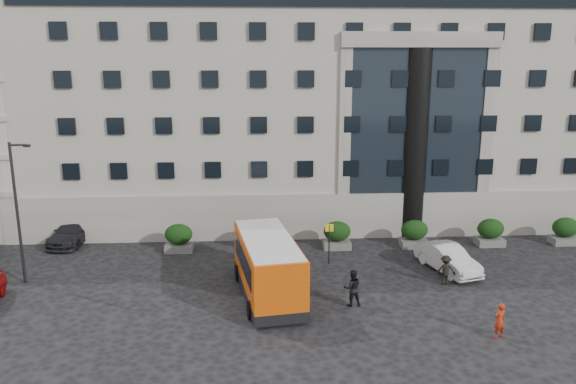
# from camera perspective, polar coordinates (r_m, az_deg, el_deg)

# --- Properties ---
(ground) EXTENTS (120.00, 120.00, 0.00)m
(ground) POSITION_cam_1_polar(r_m,az_deg,el_deg) (30.09, -5.21, -10.85)
(ground) COLOR black
(ground) RESTS_ON ground
(civic_building) EXTENTS (44.00, 24.00, 18.00)m
(civic_building) POSITION_cam_1_polar(r_m,az_deg,el_deg) (49.74, 2.37, 9.66)
(civic_building) COLOR #A19D8E
(civic_building) RESTS_ON ground
(entrance_column) EXTENTS (1.80, 1.80, 13.00)m
(entrance_column) POSITION_cam_1_polar(r_m,az_deg,el_deg) (39.67, 12.70, 4.69)
(entrance_column) COLOR black
(entrance_column) RESTS_ON ground
(apartment_far) EXTENTS (13.00, 13.00, 22.00)m
(apartment_far) POSITION_cam_1_polar(r_m,az_deg,el_deg) (71.17, -27.13, 11.02)
(apartment_far) COLOR #82654C
(apartment_far) RESTS_ON ground
(hedge_a) EXTENTS (1.80, 1.26, 1.84)m
(hedge_a) POSITION_cam_1_polar(r_m,az_deg,el_deg) (37.36, -11.04, -4.58)
(hedge_a) COLOR #5A5A57
(hedge_a) RESTS_ON ground
(hedge_b) EXTENTS (1.80, 1.26, 1.84)m
(hedge_b) POSITION_cam_1_polar(r_m,az_deg,el_deg) (37.02, -3.01, -4.51)
(hedge_b) COLOR #5A5A57
(hedge_b) RESTS_ON ground
(hedge_c) EXTENTS (1.80, 1.26, 1.84)m
(hedge_c) POSITION_cam_1_polar(r_m,az_deg,el_deg) (37.39, 5.00, -4.35)
(hedge_c) COLOR #5A5A57
(hedge_c) RESTS_ON ground
(hedge_d) EXTENTS (1.80, 1.26, 1.84)m
(hedge_d) POSITION_cam_1_polar(r_m,az_deg,el_deg) (38.48, 12.71, -4.12)
(hedge_d) COLOR #5A5A57
(hedge_d) RESTS_ON ground
(hedge_e) EXTENTS (1.80, 1.26, 1.84)m
(hedge_e) POSITION_cam_1_polar(r_m,az_deg,el_deg) (40.21, 19.86, -3.84)
(hedge_e) COLOR #5A5A57
(hedge_e) RESTS_ON ground
(hedge_f) EXTENTS (1.80, 1.26, 1.84)m
(hedge_f) POSITION_cam_1_polar(r_m,az_deg,el_deg) (42.51, 26.34, -3.54)
(hedge_f) COLOR #5A5A57
(hedge_f) RESTS_ON ground
(street_lamp) EXTENTS (1.16, 0.18, 8.00)m
(street_lamp) POSITION_cam_1_polar(r_m,az_deg,el_deg) (34.03, -25.75, -1.48)
(street_lamp) COLOR #262628
(street_lamp) RESTS_ON ground
(bus_stop_sign) EXTENTS (0.50, 0.08, 2.52)m
(bus_stop_sign) POSITION_cam_1_polar(r_m,az_deg,el_deg) (34.39, 4.21, -4.55)
(bus_stop_sign) COLOR #262628
(bus_stop_sign) RESTS_ON ground
(minibus) EXTENTS (3.80, 8.01, 3.21)m
(minibus) POSITION_cam_1_polar(r_m,az_deg,el_deg) (29.80, -2.07, -7.37)
(minibus) COLOR #CC4A09
(minibus) RESTS_ON ground
(red_truck) EXTENTS (3.30, 5.52, 2.78)m
(red_truck) POSITION_cam_1_polar(r_m,az_deg,el_deg) (48.06, -22.72, -0.70)
(red_truck) COLOR maroon
(red_truck) RESTS_ON ground
(parked_car_c) EXTENTS (2.55, 5.26, 1.47)m
(parked_car_c) POSITION_cam_1_polar(r_m,az_deg,el_deg) (41.18, -21.04, -3.82)
(parked_car_c) COLOR black
(parked_car_c) RESTS_ON ground
(parked_car_d) EXTENTS (2.90, 5.52, 1.48)m
(parked_car_d) POSITION_cam_1_polar(r_m,az_deg,el_deg) (48.43, -25.17, -1.67)
(parked_car_d) COLOR black
(parked_car_d) RESTS_ON ground
(white_taxi) EXTENTS (2.97, 5.01, 1.56)m
(white_taxi) POSITION_cam_1_polar(r_m,az_deg,el_deg) (34.78, 15.92, -6.51)
(white_taxi) COLOR silver
(white_taxi) RESTS_ON ground
(pedestrian_a) EXTENTS (0.70, 0.57, 1.67)m
(pedestrian_a) POSITION_cam_1_polar(r_m,az_deg,el_deg) (27.68, 20.69, -12.11)
(pedestrian_a) COLOR #A62710
(pedestrian_a) RESTS_ON ground
(pedestrian_b) EXTENTS (0.99, 0.79, 1.93)m
(pedestrian_b) POSITION_cam_1_polar(r_m,az_deg,el_deg) (29.15, 6.55, -9.65)
(pedestrian_b) COLOR black
(pedestrian_b) RESTS_ON ground
(pedestrian_c) EXTENTS (1.16, 0.75, 1.71)m
(pedestrian_c) POSITION_cam_1_polar(r_m,az_deg,el_deg) (32.75, 15.70, -7.63)
(pedestrian_c) COLOR black
(pedestrian_c) RESTS_ON ground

